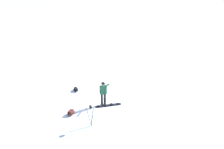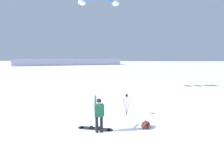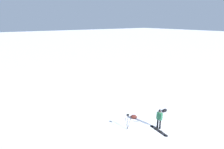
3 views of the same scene
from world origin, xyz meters
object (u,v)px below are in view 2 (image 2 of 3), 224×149
snowboarder (99,112)px  traction_kite (99,0)px  snowboard (95,128)px  gear_bag_large (146,125)px  camera_tripod (127,100)px

snowboarder → traction_kite: bearing=100.3°
snowboard → gear_bag_large: 2.53m
snowboarder → camera_tripod: snowboarder is taller
snowboard → traction_kite: 13.05m
snowboard → traction_kite: bearing=99.1°
traction_kite → gear_bag_large: 13.24m
gear_bag_large → camera_tripod: 1.94m
snowboarder → traction_kite: size_ratio=0.38×
snowboarder → snowboard: size_ratio=0.94×
traction_kite → camera_tripod: 11.47m
traction_kite → gear_bag_large: bearing=-65.2°
gear_bag_large → traction_kite: bearing=114.8°
traction_kite → gear_bag_large: size_ratio=6.40×
traction_kite → gear_bag_large: traction_kite is taller
snowboard → traction_kite: size_ratio=0.40×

